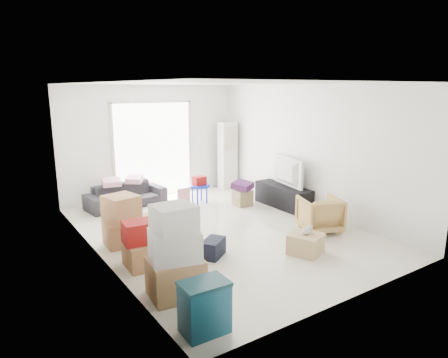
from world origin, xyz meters
TOP-DOWN VIEW (x-y plane):
  - room_shell at (0.00, 0.00)m, footprint 4.98×6.48m
  - sliding_door at (0.00, 2.98)m, footprint 2.10×0.04m
  - ac_tower at (1.95, 2.65)m, footprint 0.45×0.30m
  - tv_console at (2.00, 0.50)m, footprint 0.44×1.48m
  - television at (2.00, 0.50)m, footprint 0.83×1.20m
  - sofa at (-0.92, 2.50)m, footprint 1.82×0.73m
  - pillow_left at (-1.23, 2.49)m, footprint 0.44×0.37m
  - pillow_right at (-0.71, 2.49)m, footprint 0.40×0.39m
  - armchair at (1.53, -1.04)m, footprint 0.89×0.86m
  - storage_bins at (-1.90, -2.58)m, footprint 0.53×0.38m
  - box_stack_a at (-1.80, -1.69)m, footprint 0.72×0.64m
  - box_stack_b at (-1.80, -0.64)m, footprint 0.62×0.56m
  - box_stack_c at (-1.77, 0.35)m, footprint 0.59×0.59m
  - loose_box at (-1.26, 0.44)m, footprint 0.54×0.54m
  - duffel_bag at (-0.75, -0.93)m, footprint 0.52×0.48m
  - ottoman at (1.31, 1.10)m, footprint 0.38×0.38m
  - blanket at (1.31, 1.10)m, footprint 0.54×0.54m
  - kids_table at (0.60, 1.83)m, footprint 0.50×0.50m
  - toy_walker at (0.12, 1.61)m, footprint 0.36×0.32m
  - wood_crate at (0.57, -1.65)m, footprint 0.63×0.63m
  - plush_bunny at (0.59, -1.64)m, footprint 0.25×0.14m

SIDE VIEW (x-z plane):
  - toy_walker at x=0.12m, z-range -0.10..0.35m
  - duffel_bag at x=-0.75m, z-range 0.00..0.29m
  - wood_crate at x=0.57m, z-range 0.00..0.32m
  - ottoman at x=1.31m, z-range 0.00..0.36m
  - loose_box at x=-1.26m, z-range 0.00..0.39m
  - tv_console at x=2.00m, z-range 0.00..0.49m
  - storage_bins at x=-1.90m, z-range 0.00..0.60m
  - box_stack_b at x=-1.80m, z-range -0.02..0.69m
  - sofa at x=-0.92m, z-range 0.00..0.69m
  - armchair at x=1.53m, z-range 0.00..0.72m
  - plush_bunny at x=0.59m, z-range 0.32..0.44m
  - box_stack_c at x=-1.77m, z-range -0.01..0.86m
  - blanket at x=1.31m, z-range 0.36..0.50m
  - kids_table at x=0.60m, z-range 0.13..0.76m
  - box_stack_a at x=-1.80m, z-range -0.06..1.15m
  - television at x=2.00m, z-range 0.49..0.64m
  - pillow_right at x=-0.71m, z-range 0.69..0.80m
  - pillow_left at x=-1.23m, z-range 0.69..0.82m
  - ac_tower at x=1.95m, z-range 0.00..1.75m
  - sliding_door at x=0.00m, z-range 0.08..2.41m
  - room_shell at x=0.00m, z-range -0.24..2.94m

